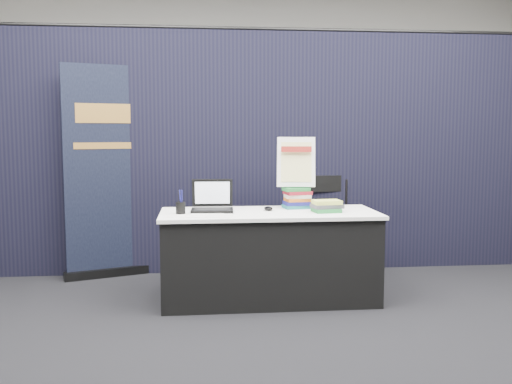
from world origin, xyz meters
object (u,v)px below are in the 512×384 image
object	(u,v)px
book_stack_short	(327,206)
display_table	(269,256)
pullup_banner	(108,184)
stacking_chair	(330,220)
info_sign	(296,162)
laptop	(212,204)
book_stack_tall	(296,198)

from	to	relation	value
book_stack_short	display_table	bearing A→B (deg)	171.42
display_table	pullup_banner	bearing A→B (deg)	146.89
display_table	pullup_banner	size ratio (longest dim) A/B	0.88
book_stack_short	stacking_chair	distance (m)	0.98
info_sign	pullup_banner	distance (m)	1.88
laptop	book_stack_tall	size ratio (longest dim) A/B	1.53
pullup_banner	stacking_chair	xyz separation A→B (m)	(2.17, -0.10, -0.37)
pullup_banner	book_stack_short	bearing A→B (deg)	-47.76
pullup_banner	book_stack_tall	bearing A→B (deg)	-43.60
book_stack_short	info_sign	bearing A→B (deg)	125.58
book_stack_tall	pullup_banner	size ratio (longest dim) A/B	0.11
laptop	stacking_chair	world-z (taller)	laptop
laptop	pullup_banner	xyz separation A→B (m)	(-0.98, 0.85, 0.10)
info_sign	book_stack_short	bearing A→B (deg)	-45.24
pullup_banner	stacking_chair	size ratio (longest dim) A/B	2.11
info_sign	stacking_chair	bearing A→B (deg)	63.02
book_stack_tall	stacking_chair	size ratio (longest dim) A/B	0.24
book_stack_tall	pullup_banner	distance (m)	1.88
display_table	laptop	world-z (taller)	laptop
book_stack_short	pullup_banner	bearing A→B (deg)	152.14
book_stack_tall	book_stack_short	xyz separation A→B (m)	(0.21, -0.27, -0.04)
stacking_chair	info_sign	bearing A→B (deg)	-130.63
info_sign	pullup_banner	xyz separation A→B (m)	(-1.72, 0.72, -0.24)
book_stack_short	stacking_chair	world-z (taller)	stacking_chair
book_stack_tall	book_stack_short	world-z (taller)	book_stack_tall
display_table	pullup_banner	distance (m)	1.81
book_stack_short	pullup_banner	distance (m)	2.18
book_stack_short	info_sign	distance (m)	0.50
laptop	display_table	bearing A→B (deg)	-8.91
display_table	pullup_banner	world-z (taller)	pullup_banner
display_table	book_stack_tall	distance (m)	0.57
laptop	book_stack_tall	xyz separation A→B (m)	(0.74, 0.10, 0.03)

